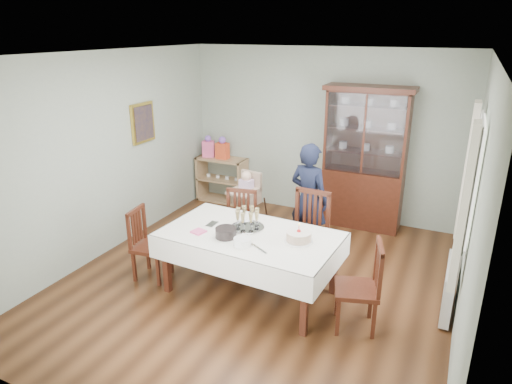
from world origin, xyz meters
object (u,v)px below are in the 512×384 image
Objects in this scene: chair_far_left at (239,241)px; chair_end_left at (151,257)px; high_chair at (247,212)px; china_cabinet at (365,156)px; champagne_tray at (247,222)px; birthday_cake at (299,237)px; gift_bag_pink at (208,147)px; sideboard at (222,179)px; chair_end_right at (357,303)px; chair_far_right at (305,252)px; woman at (309,200)px; dining_table at (250,263)px; gift_bag_orange at (222,149)px.

chair_far_left is 1.06× the size of chair_end_left.
chair_far_left is 0.93× the size of high_chair.
champagne_tray is at bearing -108.71° from china_cabinet.
gift_bag_pink is (-2.60, 2.48, 0.15)m from birthday_cake.
chair_end_right is (3.07, -2.67, -0.11)m from sideboard.
chair_end_right is at bearing -41.08° from sideboard.
chair_end_left is at bearing -74.46° from gift_bag_pink.
china_cabinet is at bearing 84.87° from chair_far_right.
chair_end_left is at bearing 58.30° from woman.
china_cabinet is 5.64× the size of gift_bag_pink.
chair_far_left is 2.44× the size of champagne_tray.
dining_table is 5.36× the size of gift_bag_pink.
chair_end_left is (-2.00, -2.72, -0.86)m from china_cabinet.
woman is at bearing 103.69° from birthday_cake.
gift_bag_orange reaches higher than dining_table.
high_chair is at bearing 134.14° from birthday_cake.
chair_far_right is (0.45, 0.66, -0.06)m from dining_table.
high_chair is 1.89m from birthday_cake.
gift_bag_orange is (-0.47, 2.72, 0.71)m from chair_end_left.
sideboard is at bearing 133.16° from birthday_cake.
birthday_cake is at bearing -47.01° from gift_bag_orange.
china_cabinet is 5.53× the size of gift_bag_orange.
gift_bag_orange is (-1.74, 2.52, 0.59)m from dining_table.
gift_bag_orange reaches higher than gift_bag_pink.
chair_far_right is at bearing 45.14° from champagne_tray.
gift_bag_pink is (-2.47, 1.86, 0.65)m from chair_far_right.
chair_end_right reaches higher than chair_end_left.
chair_far_right is 3.39× the size of birthday_cake.
sideboard is at bearing 179.51° from china_cabinet.
china_cabinet reaches higher than gift_bag_orange.
gift_bag_orange is at bearing 141.59° from high_chair.
sideboard is 1.00× the size of chair_end_left.
china_cabinet is at bearing 73.95° from dining_table.
chair_end_right is (2.56, 0.07, 0.02)m from chair_end_left.
chair_end_right is 4.09m from gift_bag_orange.
chair_end_left is 2.29× the size of gift_bag_orange.
chair_end_right is 1.50m from champagne_tray.
gift_bag_orange reaches higher than high_chair.
china_cabinet is at bearing 175.43° from chair_end_right.
birthday_cake is (-0.72, 0.17, 0.53)m from chair_end_right.
gift_bag_pink reaches higher than sideboard.
birthday_cake is at bearing -119.96° from chair_end_right.
woman is (-1.02, 1.40, 0.49)m from chair_end_right.
gift_bag_pink reaches higher than dining_table.
china_cabinet is 3.48m from chair_end_left.
dining_table is at bearing -55.06° from sideboard.
gift_bag_pink is (-1.55, 1.89, 0.69)m from chair_far_left.
dining_table is 0.95× the size of china_cabinet.
woman is (2.05, -1.27, 0.38)m from sideboard.
china_cabinet is 6.86× the size of birthday_cake.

